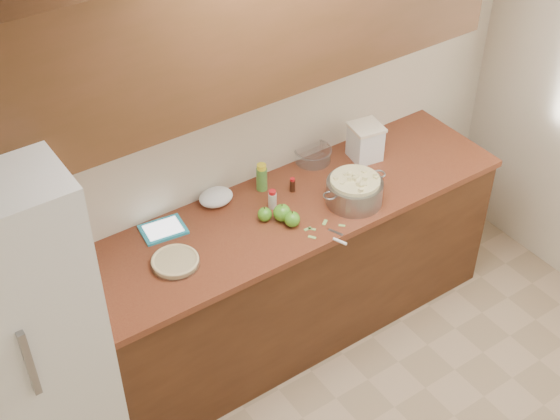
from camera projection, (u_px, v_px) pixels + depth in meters
room_shell at (502, 343)px, 2.86m from camera, size 3.60×3.60×3.60m
counter_run at (276, 277)px, 4.33m from camera, size 2.64×0.68×0.92m
upper_cabinets at (256, 18)px, 3.49m from camera, size 2.60×0.34×0.70m
fridge at (9, 339)px, 3.40m from camera, size 0.70×0.70×1.80m
pie at (175, 262)px, 3.73m from camera, size 0.24×0.24×0.04m
colander at (354, 191)px, 4.07m from camera, size 0.40×0.30×0.15m
flour_canister at (365, 142)px, 4.36m from camera, size 0.20×0.20×0.21m
tablet at (163, 229)px, 3.93m from camera, size 0.24×0.19×0.02m
paring_knife at (339, 240)px, 3.87m from camera, size 0.07×0.15×0.02m
lemon_bottle at (262, 177)px, 4.15m from camera, size 0.06×0.06×0.16m
cinnamon_shaker at (272, 199)px, 4.05m from camera, size 0.04×0.04×0.11m
vanilla_bottle at (292, 185)px, 4.16m from camera, size 0.03×0.03×0.08m
mixing_bowl at (313, 154)px, 4.38m from camera, size 0.22×0.22×0.08m
paper_towel at (216, 197)px, 4.08m from camera, size 0.23×0.21×0.08m
apple_left at (265, 214)px, 3.98m from camera, size 0.07×0.07×0.09m
apple_center at (282, 213)px, 3.97m from camera, size 0.09×0.09×0.10m
apple_front at (292, 219)px, 3.94m from camera, size 0.08×0.08×0.09m
peel_a at (342, 225)px, 3.96m from camera, size 0.03×0.03×0.00m
peel_b at (312, 229)px, 3.94m from camera, size 0.04×0.04×0.00m
peel_c at (325, 222)px, 3.98m from camera, size 0.05×0.04×0.00m
peel_d at (312, 237)px, 3.89m from camera, size 0.04×0.04×0.00m
peel_e at (308, 229)px, 3.94m from camera, size 0.04×0.02×0.00m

